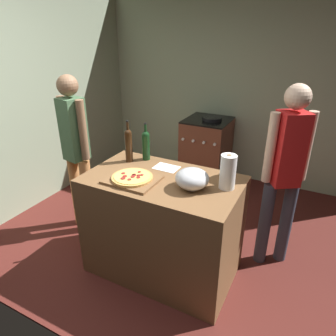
{
  "coord_description": "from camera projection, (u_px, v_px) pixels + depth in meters",
  "views": [
    {
      "loc": [
        1.15,
        -1.24,
        2.0
      ],
      "look_at": [
        0.13,
        0.74,
        0.97
      ],
      "focal_mm": 32.28,
      "sensor_mm": 36.0,
      "label": 1
    }
  ],
  "objects": [
    {
      "name": "ground_plane",
      "position": [
        184.0,
        221.0,
        3.46
      ],
      "size": [
        4.19,
        3.42,
        0.02
      ],
      "primitive_type": "cube",
      "color": "#511E19"
    },
    {
      "name": "kitchen_wall_rear",
      "position": [
        231.0,
        85.0,
        4.09
      ],
      "size": [
        4.19,
        0.1,
        2.6
      ],
      "primitive_type": "cube",
      "color": "#99A889",
      "rests_on": "ground_plane"
    },
    {
      "name": "kitchen_wall_left",
      "position": [
        49.0,
        92.0,
        3.68
      ],
      "size": [
        0.1,
        3.42,
        2.6
      ],
      "primitive_type": "cube",
      "color": "#99A889",
      "rests_on": "ground_plane"
    },
    {
      "name": "counter",
      "position": [
        163.0,
        226.0,
        2.59
      ],
      "size": [
        1.25,
        0.73,
        0.92
      ],
      "primitive_type": "cube",
      "color": "brown",
      "rests_on": "ground_plane"
    },
    {
      "name": "cutting_board",
      "position": [
        132.0,
        180.0,
        2.36
      ],
      "size": [
        0.4,
        0.32,
        0.02
      ],
      "primitive_type": "cube",
      "color": "brown",
      "rests_on": "counter"
    },
    {
      "name": "pizza",
      "position": [
        132.0,
        177.0,
        2.35
      ],
      "size": [
        0.32,
        0.32,
        0.03
      ],
      "color": "tan",
      "rests_on": "cutting_board"
    },
    {
      "name": "mixing_bowl",
      "position": [
        192.0,
        179.0,
        2.22
      ],
      "size": [
        0.25,
        0.25,
        0.16
      ],
      "color": "#B2B2B7",
      "rests_on": "counter"
    },
    {
      "name": "paper_towel_roll",
      "position": [
        228.0,
        172.0,
        2.21
      ],
      "size": [
        0.12,
        0.12,
        0.27
      ],
      "color": "white",
      "rests_on": "counter"
    },
    {
      "name": "wine_bottle_clear",
      "position": [
        129.0,
        144.0,
        2.64
      ],
      "size": [
        0.07,
        0.07,
        0.38
      ],
      "color": "#331E0F",
      "rests_on": "counter"
    },
    {
      "name": "wine_bottle_amber",
      "position": [
        146.0,
        144.0,
        2.69
      ],
      "size": [
        0.07,
        0.07,
        0.34
      ],
      "color": "#143819",
      "rests_on": "counter"
    },
    {
      "name": "recipe_sheet",
      "position": [
        166.0,
        168.0,
        2.58
      ],
      "size": [
        0.21,
        0.16,
        0.0
      ],
      "primitive_type": "cube",
      "rotation": [
        0.0,
        0.0,
        -0.03
      ],
      "color": "white",
      "rests_on": "counter"
    },
    {
      "name": "stove",
      "position": [
        206.0,
        151.0,
        4.19
      ],
      "size": [
        0.58,
        0.62,
        0.95
      ],
      "color": "brown",
      "rests_on": "ground_plane"
    },
    {
      "name": "person_in_stripes",
      "position": [
        76.0,
        147.0,
        2.99
      ],
      "size": [
        0.36,
        0.23,
        1.63
      ],
      "color": "#D88C4C",
      "rests_on": "ground_plane"
    },
    {
      "name": "person_in_red",
      "position": [
        285.0,
        169.0,
        2.49
      ],
      "size": [
        0.33,
        0.29,
        1.64
      ],
      "color": "#383D4C",
      "rests_on": "ground_plane"
    }
  ]
}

